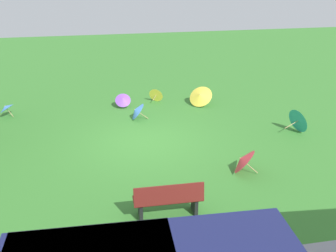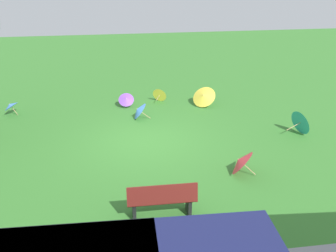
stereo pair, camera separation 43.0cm
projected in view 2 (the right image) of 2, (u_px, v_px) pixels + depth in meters
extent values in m
plane|color=#387A2D|center=(145.00, 141.00, 13.07)|extent=(40.00, 40.00, 0.00)
cube|color=maroon|center=(161.00, 198.00, 9.16)|extent=(1.60, 0.47, 0.05)
cube|color=maroon|center=(163.00, 195.00, 8.89)|extent=(1.60, 0.13, 0.45)
cube|color=black|center=(134.00, 209.00, 9.17)|extent=(0.08, 0.41, 0.45)
cube|color=black|center=(189.00, 204.00, 9.33)|extent=(0.08, 0.41, 0.45)
cylinder|color=tan|center=(145.00, 115.00, 14.81)|extent=(0.39, 0.06, 0.31)
cone|color=#4C8CE5|center=(138.00, 110.00, 14.73)|extent=(0.61, 0.74, 0.64)
sphere|color=tan|center=(137.00, 109.00, 14.71)|extent=(0.05, 0.04, 0.05)
cylinder|color=tan|center=(293.00, 126.00, 13.36)|extent=(0.56, 0.19, 0.19)
cone|color=teal|center=(302.00, 122.00, 13.46)|extent=(0.63, 0.93, 0.86)
sphere|color=tan|center=(304.00, 121.00, 13.48)|extent=(0.05, 0.05, 0.04)
cylinder|color=tan|center=(206.00, 100.00, 16.25)|extent=(0.25, 0.29, 0.37)
cone|color=yellow|center=(204.00, 96.00, 15.98)|extent=(1.22, 1.21, 0.77)
sphere|color=tan|center=(203.00, 95.00, 15.91)|extent=(0.06, 0.06, 0.05)
cylinder|color=tan|center=(126.00, 102.00, 16.11)|extent=(0.04, 0.28, 0.31)
cone|color=purple|center=(126.00, 99.00, 15.88)|extent=(0.65, 0.58, 0.51)
sphere|color=tan|center=(126.00, 98.00, 15.82)|extent=(0.04, 0.05, 0.05)
cylinder|color=tan|center=(158.00, 98.00, 16.38)|extent=(0.20, 0.33, 0.13)
cone|color=yellow|center=(160.00, 95.00, 16.55)|extent=(0.64, 0.52, 0.60)
sphere|color=tan|center=(160.00, 94.00, 16.58)|extent=(0.05, 0.06, 0.04)
cylinder|color=tan|center=(249.00, 169.00, 10.96)|extent=(0.36, 0.21, 0.30)
cone|color=#D8383F|center=(240.00, 161.00, 10.97)|extent=(0.94, 1.02, 0.75)
sphere|color=tan|center=(238.00, 159.00, 10.97)|extent=(0.06, 0.06, 0.05)
cylinder|color=tan|center=(15.00, 111.00, 15.18)|extent=(0.22, 0.10, 0.32)
cone|color=#4C8CE5|center=(10.00, 105.00, 15.13)|extent=(0.73, 0.74, 0.44)
sphere|color=tan|center=(9.00, 104.00, 15.11)|extent=(0.06, 0.05, 0.05)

